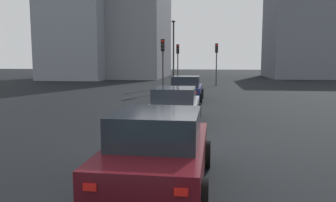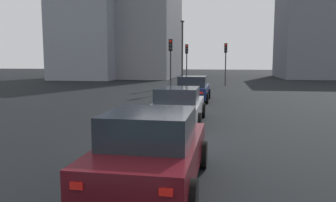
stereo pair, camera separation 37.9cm
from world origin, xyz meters
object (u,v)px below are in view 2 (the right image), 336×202
Objects in this scene: car_maroon_third at (152,150)px; traffic_light_near_left at (226,55)px; street_lamp_kerbside at (182,47)px; car_navy_lead at (193,89)px; traffic_light_far_left at (187,56)px; car_silver_second at (178,105)px; traffic_light_near_right at (171,54)px.

traffic_light_near_left is (26.87, -1.70, 2.23)m from car_maroon_third.
traffic_light_near_left is at bearing -77.14° from street_lamp_kerbside.
car_navy_lead is 0.68× the size of street_lamp_kerbside.
street_lamp_kerbside is (-0.52, 0.36, 0.87)m from traffic_light_far_left.
street_lamp_kerbside reaches higher than traffic_light_near_left.
car_maroon_third is (-6.91, -0.37, 0.04)m from car_silver_second.
traffic_light_near_right is (4.84, 2.14, 2.21)m from car_navy_lead.
traffic_light_near_right is at bearing -2.99° from traffic_light_far_left.
car_silver_second is 1.07× the size of car_maroon_third.
car_navy_lead is at bearing -3.51° from traffic_light_near_left.
traffic_light_near_left reaches higher than traffic_light_near_right.
car_silver_second is 1.09× the size of traffic_light_far_left.
traffic_light_far_left is 1.08m from street_lamp_kerbside.
traffic_light_near_left reaches higher than car_maroon_third.
traffic_light_near_right is at bearing 8.53° from car_maroon_third.
street_lamp_kerbside is at bearing -34.23° from traffic_light_far_left.
street_lamp_kerbside reaches higher than car_navy_lead.
car_maroon_third is at bearing 5.19° from traffic_light_far_left.
car_maroon_third is at bearing 5.58° from traffic_light_near_right.
street_lamp_kerbside is (-0.94, 4.13, 0.81)m from traffic_light_near_left.
car_silver_second is at bearing 3.98° from car_maroon_third.
traffic_light_near_right reaches higher than traffic_light_far_left.
traffic_light_near_right is 1.01× the size of traffic_light_far_left.
traffic_light_near_left is 3.79m from traffic_light_far_left.
traffic_light_near_right is 6.84m from street_lamp_kerbside.
car_navy_lead is 5.73m from traffic_light_near_right.
street_lamp_kerbside is at bearing -71.16° from traffic_light_near_left.
car_silver_second is 12.62m from traffic_light_near_right.
traffic_light_near_left is 1.01× the size of traffic_light_near_right.
street_lamp_kerbside is (25.93, 2.44, 3.04)m from car_maroon_third.
traffic_light_far_left is (-0.42, 3.77, -0.06)m from traffic_light_near_left.
car_silver_second is 6.92m from car_maroon_third.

